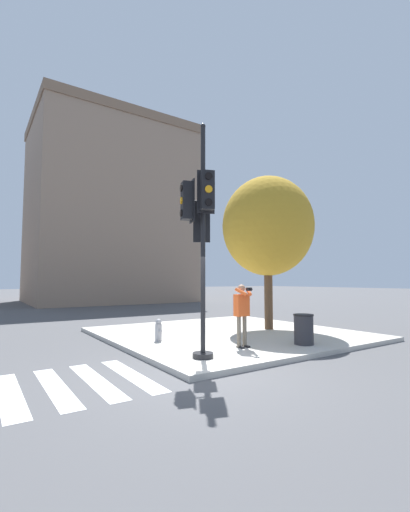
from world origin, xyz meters
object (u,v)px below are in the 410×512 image
traffic_signal_pole (200,224)px  trash_bin (304,329)px  person_photographer (242,309)px  street_tree (268,226)px  fire_hydrant (158,330)px

traffic_signal_pole → trash_bin: traffic_signal_pole is taller
person_photographer → traffic_signal_pole: bearing=-165.5°
street_tree → trash_bin: street_tree is taller
street_tree → trash_bin: 4.60m
street_tree → traffic_signal_pole: bearing=-151.6°
person_photographer → fire_hydrant: bearing=123.9°
person_photographer → trash_bin: bearing=-20.4°
street_tree → fire_hydrant: bearing=179.6°
person_photographer → street_tree: bearing=34.7°
street_tree → person_photographer: bearing=-145.3°
traffic_signal_pole → street_tree: 5.40m
trash_bin → traffic_signal_pole: bearing=176.3°
traffic_signal_pole → fire_hydrant: size_ratio=8.62×
traffic_signal_pole → street_tree: street_tree is taller
traffic_signal_pole → trash_bin: (3.37, -0.22, -2.72)m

